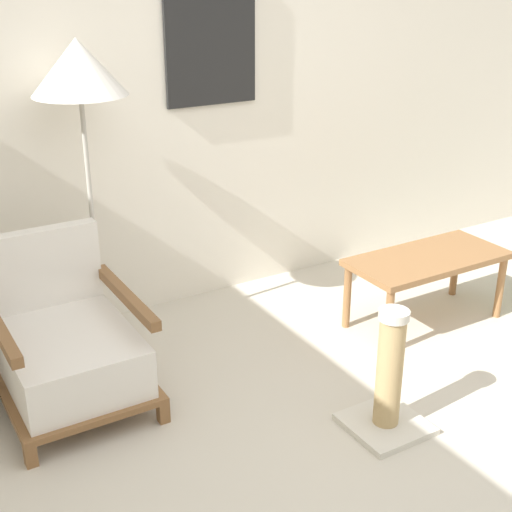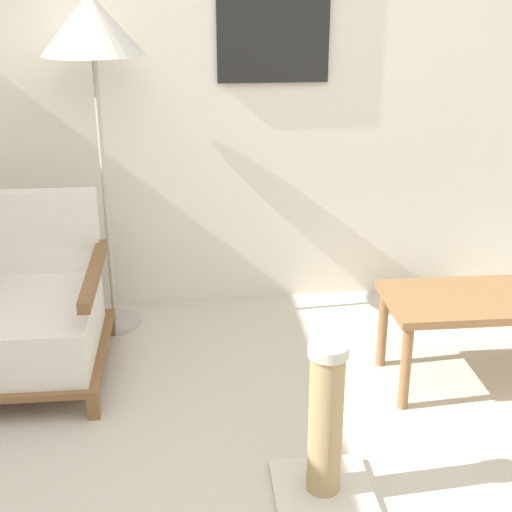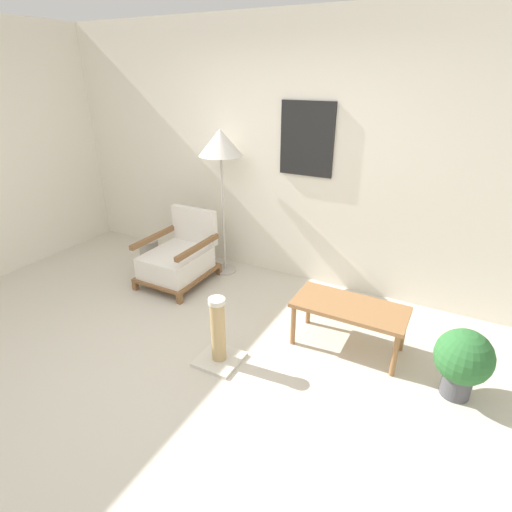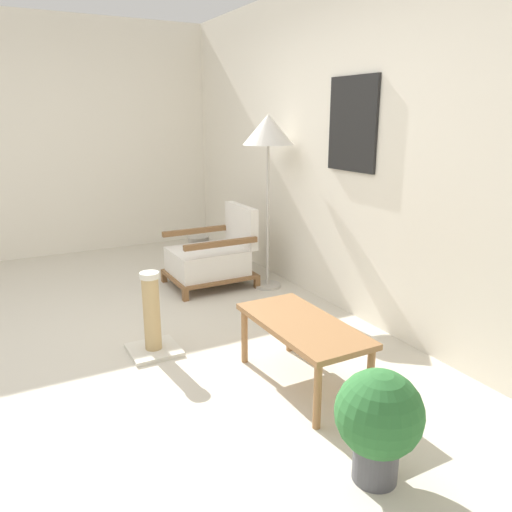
% 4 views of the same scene
% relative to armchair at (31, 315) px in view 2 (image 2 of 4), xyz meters
% --- Properties ---
extents(wall_back, '(8.00, 0.09, 2.70)m').
position_rel_armchair_xyz_m(wall_back, '(0.95, 0.75, 1.07)').
color(wall_back, silver).
rests_on(wall_back, ground_plane).
extents(armchair, '(0.65, 0.78, 0.77)m').
position_rel_armchair_xyz_m(armchair, '(0.00, 0.00, 0.00)').
color(armchair, brown).
rests_on(armchair, ground_plane).
extents(floor_lamp, '(0.46, 0.46, 1.63)m').
position_rel_armchair_xyz_m(floor_lamp, '(0.31, 0.44, 1.16)').
color(floor_lamp, '#B7B2A8').
rests_on(floor_lamp, ground_plane).
extents(coffee_table, '(0.93, 0.44, 0.42)m').
position_rel_armchair_xyz_m(coffee_table, '(2.00, -0.28, 0.08)').
color(coffee_table, olive).
rests_on(coffee_table, ground_plane).
extents(scratching_post, '(0.34, 0.34, 0.59)m').
position_rel_armchair_xyz_m(scratching_post, '(1.15, -0.96, -0.06)').
color(scratching_post, beige).
rests_on(scratching_post, ground_plane).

